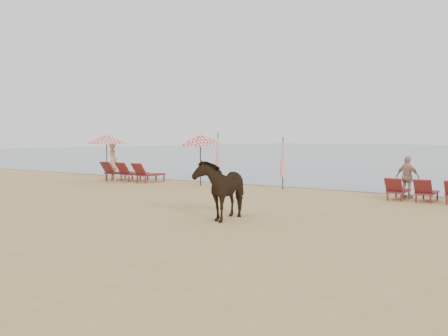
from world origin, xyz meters
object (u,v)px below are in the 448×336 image
(umbrella_closed_right, at_px, (283,157))
(beachgoer_left, at_px, (113,161))
(beachgoer_right_b, at_px, (408,177))
(cow, at_px, (222,189))
(umbrella_open_left_a, at_px, (106,139))
(lounger_cluster_right, at_px, (426,191))
(umbrella_closed_left, at_px, (218,151))
(lounger_cluster_left, at_px, (131,172))
(umbrella_open_left_b, at_px, (200,139))

(umbrella_closed_right, height_order, beachgoer_left, umbrella_closed_right)
(beachgoer_left, height_order, beachgoer_right_b, beachgoer_left)
(cow, distance_m, beachgoer_left, 13.29)
(umbrella_open_left_a, xyz_separation_m, beachgoer_right_b, (13.86, 1.63, -1.32))
(lounger_cluster_right, distance_m, beachgoer_left, 15.09)
(beachgoer_right_b, bearing_deg, umbrella_closed_right, 13.05)
(umbrella_closed_left, distance_m, cow, 11.50)
(cow, height_order, beachgoer_left, beachgoer_left)
(lounger_cluster_left, distance_m, cow, 12.28)
(lounger_cluster_right, bearing_deg, umbrella_open_left_b, 177.74)
(umbrella_closed_right, height_order, beachgoer_right_b, umbrella_closed_right)
(umbrella_open_left_b, distance_m, beachgoer_left, 5.51)
(umbrella_closed_right, relative_size, beachgoer_right_b, 1.44)
(lounger_cluster_right, bearing_deg, beachgoer_right_b, 137.16)
(beachgoer_left, bearing_deg, lounger_cluster_right, -155.10)
(umbrella_open_left_a, xyz_separation_m, cow, (11.09, -5.82, -1.27))
(umbrella_closed_right, bearing_deg, beachgoer_left, -173.96)
(umbrella_open_left_a, bearing_deg, umbrella_closed_right, 32.50)
(beachgoer_right_b, bearing_deg, beachgoer_left, 17.94)
(umbrella_closed_left, relative_size, cow, 1.27)
(lounger_cluster_right, relative_size, beachgoer_right_b, 1.64)
(umbrella_open_left_b, xyz_separation_m, beachgoer_left, (-5.39, -0.29, -1.11))
(umbrella_open_left_a, relative_size, beachgoer_right_b, 1.53)
(umbrella_closed_right, bearing_deg, beachgoer_right_b, -1.54)
(umbrella_open_left_b, bearing_deg, umbrella_closed_left, 107.99)
(umbrella_closed_left, height_order, beachgoer_right_b, umbrella_closed_left)
(umbrella_closed_left, bearing_deg, umbrella_open_left_a, -141.40)
(lounger_cluster_left, bearing_deg, umbrella_closed_right, 7.72)
(lounger_cluster_left, bearing_deg, beachgoer_right_b, 4.59)
(umbrella_open_left_a, relative_size, umbrella_open_left_b, 0.96)
(beachgoer_left, bearing_deg, cow, 174.52)
(umbrella_open_left_b, xyz_separation_m, cow, (6.13, -6.90, -1.27))
(umbrella_closed_left, relative_size, umbrella_closed_right, 1.10)
(beachgoer_right_b, bearing_deg, umbrella_open_left_b, 18.11)
(umbrella_open_left_b, xyz_separation_m, beachgoer_right_b, (8.89, 0.55, -1.32))
(umbrella_closed_right, bearing_deg, lounger_cluster_left, -173.47)
(lounger_cluster_right, relative_size, cow, 1.30)
(lounger_cluster_right, relative_size, umbrella_open_left_a, 1.07)
(umbrella_open_left_a, height_order, umbrella_closed_right, umbrella_open_left_a)
(lounger_cluster_left, height_order, beachgoer_left, beachgoer_left)
(lounger_cluster_left, distance_m, umbrella_open_left_a, 2.00)
(umbrella_closed_left, xyz_separation_m, beachgoer_left, (-4.67, -2.60, -0.51))
(umbrella_closed_left, distance_m, beachgoer_left, 5.37)
(lounger_cluster_left, height_order, lounger_cluster_right, lounger_cluster_left)
(lounger_cluster_right, distance_m, cow, 7.64)
(lounger_cluster_left, distance_m, umbrella_open_left_b, 4.49)
(umbrella_open_left_a, height_order, beachgoer_right_b, umbrella_open_left_a)
(lounger_cluster_left, height_order, beachgoer_right_b, beachgoer_right_b)
(umbrella_closed_right, relative_size, cow, 1.15)
(umbrella_open_left_b, bearing_deg, beachgoer_right_b, 4.24)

